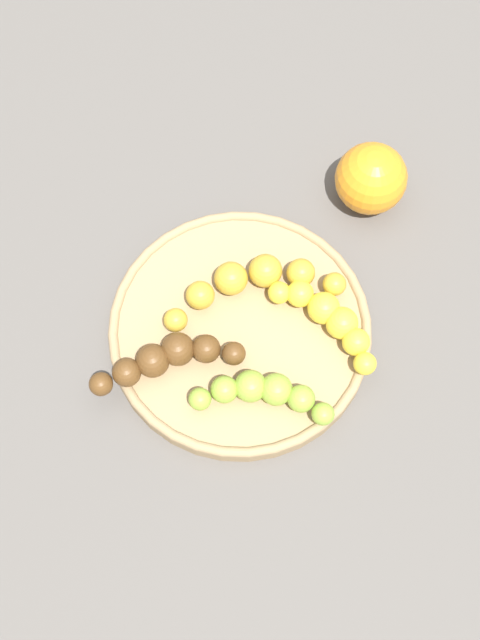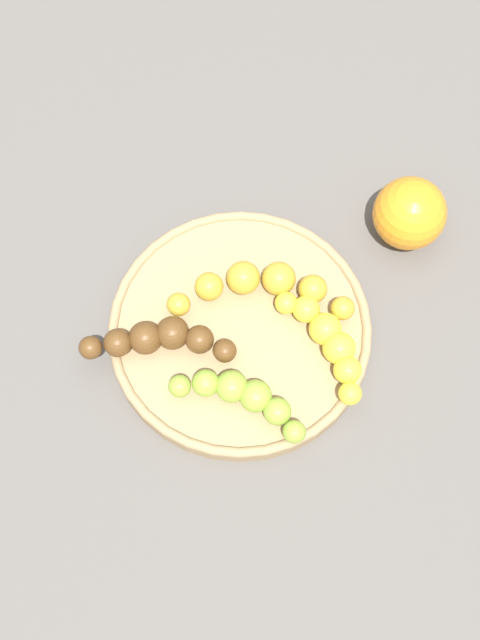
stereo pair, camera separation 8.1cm
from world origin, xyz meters
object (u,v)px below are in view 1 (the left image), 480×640
banana_overripe (165,358)px  banana_green (263,393)px  fruit_bowl (240,330)px  banana_spotted (250,282)px  banana_yellow (330,319)px  orange_fruit (371,179)px

banana_overripe → banana_green: 0.10m
banana_green → fruit_bowl: bearing=23.6°
banana_spotted → banana_overripe: (-0.04, 0.11, -0.00)m
banana_spotted → banana_yellow: 0.09m
fruit_bowl → orange_fruit: 0.21m
banana_yellow → orange_fruit: bearing=25.2°
banana_overripe → orange_fruit: (0.09, -0.27, 0.00)m
banana_spotted → banana_overripe: 0.11m
orange_fruit → banana_overripe: bearing=107.4°
banana_yellow → orange_fruit: (0.12, -0.11, 0.00)m
banana_spotted → banana_green: 0.11m
fruit_bowl → banana_spotted: 0.05m
banana_overripe → banana_yellow: 0.16m
banana_spotted → banana_overripe: size_ratio=1.21×
fruit_bowl → banana_overripe: size_ratio=1.76×
banana_yellow → orange_fruit: 0.17m
banana_overripe → banana_yellow: (-0.03, -0.16, -0.00)m
banana_overripe → banana_green: (-0.07, -0.07, -0.00)m
fruit_bowl → banana_spotted: (0.03, -0.03, 0.02)m
fruit_bowl → banana_spotted: banana_spotted is taller
banana_spotted → orange_fruit: size_ratio=2.39×
banana_green → banana_yellow: bearing=-34.0°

